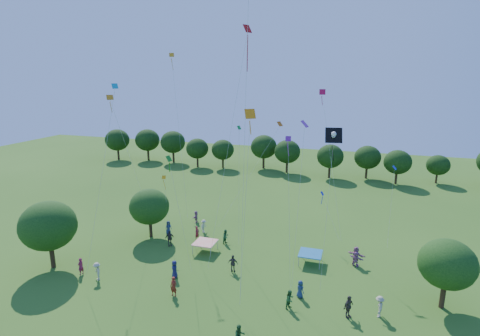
# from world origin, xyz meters

# --- Properties ---
(near_tree_west) EXTENTS (5.19, 5.19, 6.65)m
(near_tree_west) POSITION_xyz_m (-18.56, 12.66, 4.30)
(near_tree_west) COLOR #422B19
(near_tree_west) RESTS_ON ground
(near_tree_north) EXTENTS (4.47, 4.47, 5.67)m
(near_tree_north) POSITION_xyz_m (-13.23, 21.77, 3.65)
(near_tree_north) COLOR #422B19
(near_tree_north) RESTS_ON ground
(near_tree_east) EXTENTS (4.33, 4.33, 5.76)m
(near_tree_east) POSITION_xyz_m (16.04, 16.88, 3.80)
(near_tree_east) COLOR #422B19
(near_tree_east) RESTS_ON ground
(treeline) EXTENTS (88.01, 8.77, 6.77)m
(treeline) POSITION_xyz_m (-1.73, 55.43, 4.09)
(treeline) COLOR #422B19
(treeline) RESTS_ON ground
(tent_red_stripe) EXTENTS (2.20, 2.20, 1.10)m
(tent_red_stripe) POSITION_xyz_m (-5.80, 20.14, 1.04)
(tent_red_stripe) COLOR #F7451D
(tent_red_stripe) RESTS_ON ground
(tent_blue) EXTENTS (2.20, 2.20, 1.10)m
(tent_blue) POSITION_xyz_m (5.07, 20.98, 1.04)
(tent_blue) COLOR #1866A1
(tent_blue) RESTS_ON ground
(crowd_person_0) EXTENTS (0.84, 0.79, 1.53)m
(crowd_person_0) POSITION_xyz_m (5.01, 14.82, 0.77)
(crowd_person_0) COLOR navy
(crowd_person_0) RESTS_ON ground
(crowd_person_1) EXTENTS (0.57, 0.69, 1.60)m
(crowd_person_1) POSITION_xyz_m (-7.79, 22.57, 0.80)
(crowd_person_1) COLOR maroon
(crowd_person_1) RESTS_ON ground
(crowd_person_2) EXTENTS (0.72, 0.89, 1.59)m
(crowd_person_2) POSITION_xyz_m (4.47, 13.07, 0.80)
(crowd_person_2) COLOR #265928
(crowd_person_2) RESTS_ON ground
(crowd_person_3) EXTENTS (0.55, 1.15, 1.74)m
(crowd_person_3) POSITION_xyz_m (11.19, 14.08, 0.87)
(crowd_person_3) COLOR #A4A283
(crowd_person_3) RESTS_ON ground
(crowd_person_4) EXTENTS (1.01, 0.50, 1.69)m
(crowd_person_4) POSITION_xyz_m (-1.68, 17.11, 0.85)
(crowd_person_4) COLOR #463E38
(crowd_person_4) RESTS_ON ground
(crowd_person_5) EXTENTS (0.58, 1.45, 1.52)m
(crowd_person_5) POSITION_xyz_m (-10.01, 27.22, 0.76)
(crowd_person_5) COLOR #A35F8D
(crowd_person_5) RESTS_ON ground
(crowd_person_6) EXTENTS (0.79, 0.93, 1.67)m
(crowd_person_6) POSITION_xyz_m (-6.45, 14.50, 0.83)
(crowd_person_6) COLOR #1A1A4D
(crowd_person_6) RESTS_ON ground
(crowd_person_7) EXTENTS (0.46, 0.65, 1.63)m
(crowd_person_7) POSITION_xyz_m (-15.06, 12.37, 0.82)
(crowd_person_7) COLOR maroon
(crowd_person_7) RESTS_ON ground
(crowd_person_8) EXTENTS (0.92, 0.89, 1.69)m
(crowd_person_8) POSITION_xyz_m (1.97, 7.70, 0.84)
(crowd_person_8) COLOR #235325
(crowd_person_8) RESTS_ON ground
(crowd_person_9) EXTENTS (1.15, 1.10, 1.69)m
(crowd_person_9) POSITION_xyz_m (-12.94, 12.01, 0.84)
(crowd_person_9) COLOR #BDB697
(crowd_person_9) RESTS_ON ground
(crowd_person_10) EXTENTS (1.07, 1.01, 1.73)m
(crowd_person_10) POSITION_xyz_m (-10.03, 20.26, 0.87)
(crowd_person_10) COLOR #392F2E
(crowd_person_10) RESTS_ON ground
(crowd_person_11) EXTENTS (1.87, 1.21, 1.88)m
(crowd_person_11) POSITION_xyz_m (9.34, 22.05, 0.94)
(crowd_person_11) COLOR #A86285
(crowd_person_11) RESTS_ON ground
(crowd_person_12) EXTENTS (0.77, 0.90, 1.61)m
(crowd_person_12) POSITION_xyz_m (-11.61, 22.97, 0.81)
(crowd_person_12) COLOR navy
(crowd_person_12) RESTS_ON ground
(crowd_person_13) EXTENTS (0.70, 0.50, 1.72)m
(crowd_person_13) POSITION_xyz_m (-5.16, 11.82, 0.86)
(crowd_person_13) COLOR maroon
(crowd_person_13) RESTS_ON ground
(crowd_person_14) EXTENTS (0.67, 0.89, 1.61)m
(crowd_person_14) POSITION_xyz_m (-4.40, 22.68, 0.80)
(crowd_person_14) COLOR #265832
(crowd_person_14) RESTS_ON ground
(crowd_person_15) EXTENTS (0.60, 1.09, 1.59)m
(crowd_person_15) POSITION_xyz_m (-7.87, 24.66, 0.79)
(crowd_person_15) COLOR beige
(crowd_person_15) RESTS_ON ground
(crowd_person_16) EXTENTS (1.02, 1.15, 1.82)m
(crowd_person_16) POSITION_xyz_m (8.93, 13.29, 0.91)
(crowd_person_16) COLOR #453D37
(crowd_person_16) RESTS_ON ground
(crowd_person_17) EXTENTS (1.50, 1.10, 1.53)m
(crowd_person_17) POSITION_xyz_m (9.36, 21.72, 0.76)
(crowd_person_17) COLOR #AD659E
(crowd_person_17) RESTS_ON ground
(pirate_kite) EXTENTS (1.32, 1.33, 13.02)m
(pirate_kite) POSITION_xyz_m (6.96, 14.88, 13.61)
(pirate_kite) COLOR black
(red_high_kite) EXTENTS (2.94, 3.78, 20.86)m
(red_high_kite) POSITION_xyz_m (-1.10, 17.74, 18.32)
(red_high_kite) COLOR red
(small_kite_0) EXTENTS (3.48, 4.24, 15.32)m
(small_kite_0) POSITION_xyz_m (5.24, 27.70, 13.61)
(small_kite_0) COLOR #C40B37
(small_kite_1) EXTENTS (0.46, 0.74, 6.16)m
(small_kite_1) POSITION_xyz_m (-11.14, 21.76, 6.24)
(small_kite_1) COLOR #FD990D
(small_kite_2) EXTENTS (1.17, 5.32, 14.90)m
(small_kite_2) POSITION_xyz_m (-14.78, 19.39, 13.39)
(small_kite_2) COLOR orange
(small_kite_3) EXTENTS (0.36, 3.06, 10.96)m
(small_kite_3) POSITION_xyz_m (-4.62, 11.68, 9.85)
(small_kite_3) COLOR #167A16
(small_kite_4) EXTENTS (2.41, 2.59, 4.42)m
(small_kite_4) POSITION_xyz_m (5.66, 26.44, 4.91)
(small_kite_4) COLOR #141EC8
(small_kite_5) EXTENTS (0.64, 4.53, 13.13)m
(small_kite_5) POSITION_xyz_m (4.38, 17.46, 12.34)
(small_kite_5) COLOR #60178F
(small_kite_6) EXTENTS (0.88, 0.56, 23.36)m
(small_kite_6) POSITION_xyz_m (1.56, 10.35, 17.34)
(small_kite_6) COLOR white
(small_kite_7) EXTENTS (2.90, 2.73, 16.15)m
(small_kite_7) POSITION_xyz_m (-11.07, 12.56, 12.97)
(small_kite_7) COLOR #0C98BA
(small_kite_8) EXTENTS (6.00, 6.22, 11.53)m
(small_kite_8) POSITION_xyz_m (-1.02, 28.72, 10.69)
(small_kite_8) COLOR #D75C0C
(small_kite_9) EXTENTS (1.34, 1.15, 14.72)m
(small_kite_9) POSITION_xyz_m (1.90, 9.80, 13.41)
(small_kite_9) COLOR orange
(small_kite_10) EXTENTS (2.23, 1.58, 19.24)m
(small_kite_10) POSITION_xyz_m (-11.72, 26.31, 15.93)
(small_kite_10) COLOR orange
(small_kite_11) EXTENTS (0.35, 0.45, 12.17)m
(small_kite_11) POSITION_xyz_m (-2.05, 20.15, 10.00)
(small_kite_11) COLOR #198B2E
(small_kite_12) EXTENTS (0.53, 3.60, 7.73)m
(small_kite_12) POSITION_xyz_m (12.47, 26.70, 7.58)
(small_kite_12) COLOR #1232B8
(small_kite_13) EXTENTS (1.49, 4.02, 11.81)m
(small_kite_13) POSITION_xyz_m (3.34, 16.91, 10.39)
(small_kite_13) COLOR #7E199A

